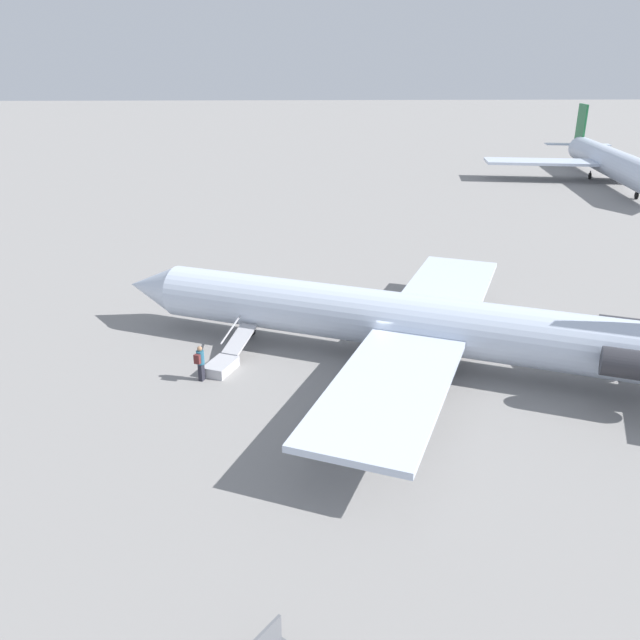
% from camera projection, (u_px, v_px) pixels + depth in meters
% --- Properties ---
extents(ground_plane, '(600.00, 600.00, 0.00)m').
position_uv_depth(ground_plane, '(397.00, 359.00, 31.36)').
color(ground_plane, gray).
extents(airplane_main, '(30.38, 23.81, 7.20)m').
position_uv_depth(airplane_main, '(419.00, 322.00, 30.23)').
color(airplane_main, silver).
rests_on(airplane_main, ground).
extents(airplane_far_center, '(31.53, 40.98, 8.89)m').
position_uv_depth(airplane_far_center, '(610.00, 162.00, 80.12)').
color(airplane_far_center, silver).
rests_on(airplane_far_center, ground).
extents(boarding_stairs, '(2.52, 4.09, 1.76)m').
position_uv_depth(boarding_stairs, '(225.00, 361.00, 30.32)').
color(boarding_stairs, '#B2B2B7').
rests_on(boarding_stairs, ground).
extents(passenger, '(0.45, 0.57, 1.74)m').
position_uv_depth(passenger, '(200.00, 361.00, 28.83)').
color(passenger, '#23232D').
rests_on(passenger, ground).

